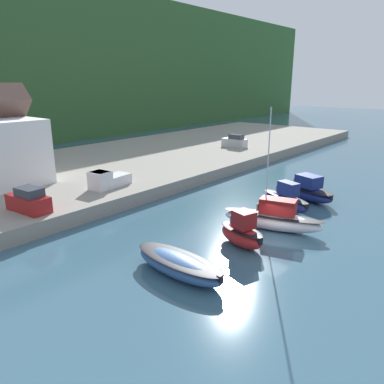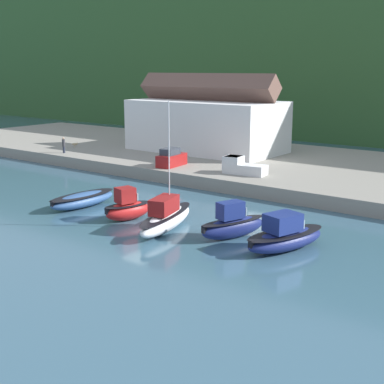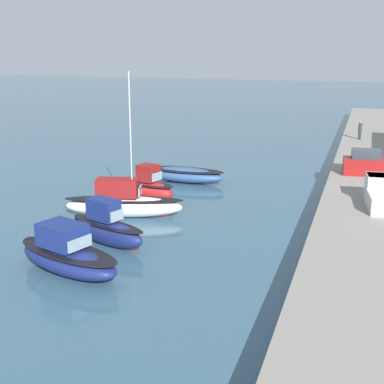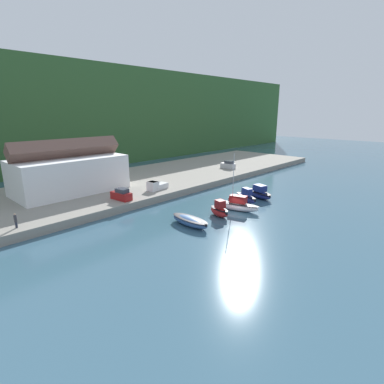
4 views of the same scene
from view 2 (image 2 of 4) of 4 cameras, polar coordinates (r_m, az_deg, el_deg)
ground_plane at (r=44.00m, az=-5.52°, el=-3.90°), size 320.00×320.00×0.00m
quay_promenade at (r=67.61m, az=11.38°, el=2.53°), size 125.76×29.28×1.42m
harbor_clubhouse at (r=75.11m, az=1.54°, el=7.41°), size 21.25×11.08×10.70m
moored_boat_0 at (r=51.41m, az=-11.58°, el=-0.79°), size 2.75×7.43×1.34m
moored_boat_1 at (r=46.29m, az=-6.92°, el=-1.69°), size 2.95×4.63×2.89m
moored_boat_2 at (r=43.20m, az=-2.79°, el=-2.72°), size 4.14×8.87×10.30m
moored_boat_3 at (r=41.27m, az=4.36°, el=-3.47°), size 3.46×6.05×2.90m
moored_boat_4 at (r=39.08m, az=9.89°, el=-4.69°), size 4.53×7.46×2.75m
parked_car_0 at (r=63.51m, az=-2.22°, el=3.60°), size 2.23×4.37×2.16m
pickup_truck_0 at (r=59.07m, az=5.28°, el=2.74°), size 4.93×2.52×1.90m
person_on_quay at (r=75.40m, az=-13.52°, el=4.90°), size 0.40×0.40×2.14m
dog_on_quay at (r=80.66m, az=-12.38°, el=5.01°), size 0.69×0.83×0.68m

